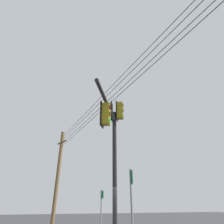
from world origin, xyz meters
TOP-DOWN VIEW (x-y plane):
  - signal_mast_assembly at (-0.36, -0.58)m, footprint 2.01×3.64m
  - utility_pole_wooden at (-2.91, 10.03)m, footprint 0.86×1.52m
  - route_sign_primary at (-0.10, -2.15)m, footprint 0.13×0.38m
  - route_sign_secondary at (-0.11, 3.10)m, footprint 0.14×0.26m
  - overhead_wire_span at (0.13, -1.11)m, footprint 6.11×22.28m

SIDE VIEW (x-z plane):
  - route_sign_secondary at x=-0.11m, z-range 0.25..2.80m
  - route_sign_primary at x=-0.10m, z-range 0.37..3.33m
  - utility_pole_wooden at x=-2.91m, z-range 0.08..8.37m
  - signal_mast_assembly at x=-0.36m, z-range 1.36..8.07m
  - overhead_wire_span at x=0.13m, z-range 6.74..8.06m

